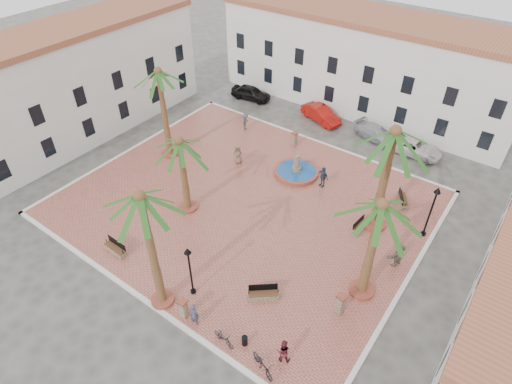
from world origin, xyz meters
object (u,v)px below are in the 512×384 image
pedestrian_north (245,122)px  lamppost_s (189,263)px  cyclist_a (194,314)px  car_red (321,114)px  cyclist_b (283,351)px  bicycle_b (224,338)px  palm_sw (180,150)px  bench_ne (403,200)px  bench_se (263,295)px  bollard_e (340,304)px  car_black (251,93)px  bollard_n (295,139)px  car_white (415,147)px  palm_e (380,216)px  bicycle_a (263,365)px  palm_ne (393,143)px  litter_bin (245,341)px  pedestrian_fountain_a (238,154)px  pedestrian_fountain_b (323,177)px  fountain (296,171)px  bench_s (116,249)px  pedestrian_east (398,254)px  bollard_se (183,308)px  palm_nw (159,81)px  bench_e (360,227)px  car_silver (376,133)px  lamppost_e (433,204)px

pedestrian_north → lamppost_s: bearing=-168.1°
cyclist_a → car_red: 25.79m
cyclist_b → bicycle_b: 3.38m
palm_sw → bench_ne: (13.01, 10.20, -5.03)m
bench_se → lamppost_s: 4.96m
bollard_e → car_black: (-20.81, 19.22, -0.17)m
bollard_n → car_white: 10.77m
pedestrian_north → palm_e: bearing=-138.6°
bench_se → bicycle_a: 4.63m
palm_ne → litter_bin: palm_ne is taller
pedestrian_fountain_a → pedestrian_fountain_b: size_ratio=0.97×
fountain → bench_s: bearing=-109.2°
pedestrian_fountain_a → pedestrian_east: (15.56, -3.07, 0.04)m
bollard_se → bollard_n: 19.96m
pedestrian_east → bench_ne: bearing=-145.2°
bench_s → palm_e: bearing=26.0°
bicycle_a → car_red: (-10.68, 25.13, 0.11)m
palm_nw → car_white: palm_nw is taller
palm_sw → cyclist_a: 11.17m
bench_se → bicycle_b: size_ratio=1.20×
car_white → litter_bin: bearing=-180.0°
bench_ne → lamppost_s: 17.59m
bicycle_a → bollard_se: bearing=112.3°
palm_ne → car_red: size_ratio=1.83×
palm_nw → bench_ne: size_ratio=4.42×
bollard_e → bollard_n: bearing=130.5°
fountain → cyclist_b: bearing=-60.6°
bench_ne → palm_e: bearing=156.2°
bench_e → bicycle_a: (0.52, -12.83, 0.25)m
bollard_se → bench_e: bearing=68.2°
bench_s → bicycle_b: bench_s is taller
bollard_e → pedestrian_east: size_ratio=0.79×
palm_ne → bench_ne: bearing=77.8°
lamppost_s → pedestrian_east: (9.27, 9.57, -1.72)m
cyclist_b → pedestrian_fountain_b: bearing=-96.3°
car_black → pedestrian_fountain_a: bearing=-156.6°
cyclist_a → pedestrian_north: (-10.80, 19.07, 0.02)m
fountain → cyclist_b: (8.30, -14.72, 0.57)m
bench_se → bicycle_b: bench_se is taller
cyclist_b → car_red: size_ratio=0.36×
bench_s → pedestrian_east: pedestrian_east is taller
bench_se → pedestrian_north: 20.07m
pedestrian_east → car_silver: pedestrian_east is taller
bollard_se → litter_bin: size_ratio=2.13×
bicycle_a → bicycle_b: bearing=112.3°
palm_sw → cyclist_b: size_ratio=3.84×
fountain → car_white: (6.84, 9.04, 0.27)m
cyclist_b → lamppost_e: bearing=-129.5°
palm_ne → bollard_e: palm_ne is taller
bicycle_a → pedestrian_fountain_a: pedestrian_fountain_a is taller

